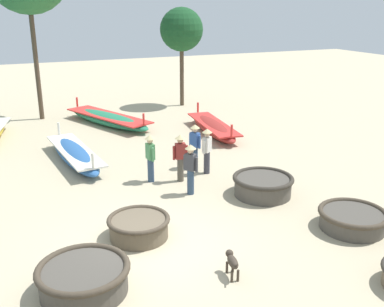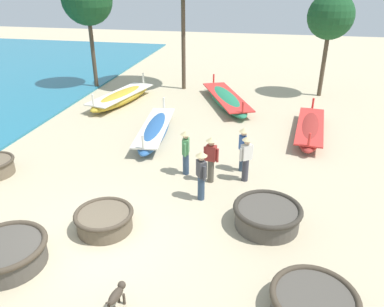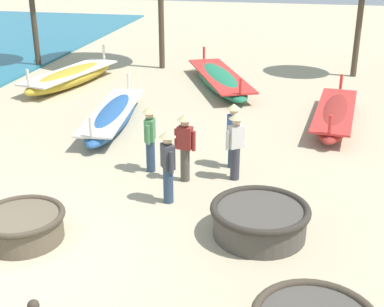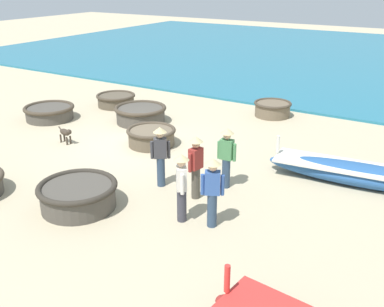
{
  "view_description": "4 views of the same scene",
  "coord_description": "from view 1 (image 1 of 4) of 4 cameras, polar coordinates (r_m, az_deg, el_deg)",
  "views": [
    {
      "loc": [
        -2.97,
        -9.68,
        5.83
      ],
      "look_at": [
        2.78,
        3.62,
        0.99
      ],
      "focal_mm": 42.0,
      "sensor_mm": 36.0,
      "label": 1
    },
    {
      "loc": [
        4.05,
        -7.4,
        6.49
      ],
      "look_at": [
        1.83,
        3.39,
        1.19
      ],
      "focal_mm": 35.0,
      "sensor_mm": 36.0,
      "label": 2
    },
    {
      "loc": [
        4.9,
        -7.58,
        5.47
      ],
      "look_at": [
        2.69,
        3.19,
        0.95
      ],
      "focal_mm": 50.0,
      "sensor_mm": 36.0,
      "label": 3
    },
    {
      "loc": [
        11.21,
        9.06,
        5.37
      ],
      "look_at": [
        1.81,
        3.28,
        0.92
      ],
      "focal_mm": 42.0,
      "sensor_mm": 36.0,
      "label": 4
    }
  ],
  "objects": [
    {
      "name": "ground_plane",
      "position": [
        11.68,
        -5.59,
        -11.57
      ],
      "size": [
        80.0,
        80.0,
        0.0
      ],
      "primitive_type": "plane",
      "color": "#BCAD8C"
    },
    {
      "name": "coracle_upturned",
      "position": [
        11.95,
        -6.78,
        -9.17
      ],
      "size": [
        1.65,
        1.65,
        0.58
      ],
      "color": "brown",
      "rests_on": "ground"
    },
    {
      "name": "fisherman_by_coracle",
      "position": [
        15.27,
        -1.49,
        -0.16
      ],
      "size": [
        0.52,
        0.36,
        1.67
      ],
      "color": "#4C473D",
      "rests_on": "ground"
    },
    {
      "name": "coracle_far_right",
      "position": [
        10.08,
        -13.6,
        -15.05
      ],
      "size": [
        1.99,
        1.99,
        0.64
      ],
      "color": "#4C473F",
      "rests_on": "ground"
    },
    {
      "name": "fisherman_hauling",
      "position": [
        15.29,
        -5.31,
        -0.2
      ],
      "size": [
        0.36,
        0.53,
        1.67
      ],
      "color": "#2D425B",
      "rests_on": "ground"
    },
    {
      "name": "coracle_nearest",
      "position": [
        13.05,
        19.7,
        -7.8
      ],
      "size": [
        1.86,
        1.86,
        0.54
      ],
      "color": "#4C473F",
      "rests_on": "ground"
    },
    {
      "name": "fisherman_with_hat",
      "position": [
        16.54,
        0.37,
        1.33
      ],
      "size": [
        0.36,
        0.48,
        1.67
      ],
      "color": "#2D425B",
      "rests_on": "ground"
    },
    {
      "name": "long_boat_green_hull",
      "position": [
        17.92,
        -14.65,
        -0.11
      ],
      "size": [
        1.56,
        5.23,
        1.05
      ],
      "color": "#285693",
      "rests_on": "ground"
    },
    {
      "name": "coracle_weathered",
      "position": [
        14.51,
        8.98,
        -3.95
      ],
      "size": [
        1.95,
        1.95,
        0.65
      ],
      "color": "#4C473F",
      "rests_on": "ground"
    },
    {
      "name": "long_boat_blue_hull",
      "position": [
        23.19,
        -10.59,
        4.35
      ],
      "size": [
        3.54,
        6.0,
        1.03
      ],
      "color": "#237551",
      "rests_on": "ground"
    },
    {
      "name": "tree_leftmost",
      "position": [
        26.78,
        -1.34,
        15.41
      ],
      "size": [
        2.5,
        2.5,
        5.69
      ],
      "color": "#4C3D2D",
      "rests_on": "ground"
    },
    {
      "name": "fisherman_standing_left",
      "position": [
        14.21,
        -0.18,
        -1.59
      ],
      "size": [
        0.37,
        0.45,
        1.67
      ],
      "color": "#2D425B",
      "rests_on": "ground"
    },
    {
      "name": "long_boat_ochre_hull",
      "position": [
        21.24,
        2.67,
        3.35
      ],
      "size": [
        1.63,
        5.17,
        1.01
      ],
      "color": "maroon",
      "rests_on": "ground"
    },
    {
      "name": "dog",
      "position": [
        10.34,
        5.11,
        -13.5
      ],
      "size": [
        0.29,
        0.68,
        0.55
      ],
      "color": "#3D3328",
      "rests_on": "ground"
    },
    {
      "name": "fisherman_standing_right",
      "position": [
        15.99,
        1.91,
        0.7
      ],
      "size": [
        0.44,
        0.38,
        1.67
      ],
      "color": "#383842",
      "rests_on": "ground"
    }
  ]
}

